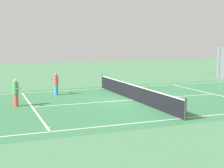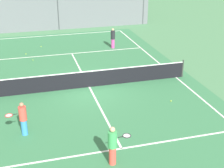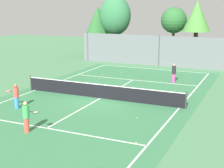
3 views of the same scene
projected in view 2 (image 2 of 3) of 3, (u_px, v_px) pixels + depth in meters
name	position (u px, v px, depth m)	size (l,w,h in m)	color
ground_plane	(89.00, 87.00, 19.00)	(80.00, 80.00, 0.00)	#4C8456
court_surface	(89.00, 87.00, 19.00)	(13.00, 25.00, 0.01)	#387A4C
tennis_net	(89.00, 79.00, 18.80)	(11.90, 0.10, 1.10)	#333833
perimeter_fence	(58.00, 13.00, 30.73)	(18.00, 0.12, 3.20)	slate
player_0	(113.00, 38.00, 25.66)	(0.34, 0.34, 1.58)	#D14799
player_1	(23.00, 118.00, 14.02)	(0.91, 0.45, 1.56)	#388CD8
player_2	(113.00, 145.00, 12.13)	(0.92, 0.41, 1.61)	#E54C3F
ball_crate	(54.00, 81.00, 19.35)	(0.36, 0.29, 0.43)	red
tennis_ball_0	(41.00, 46.00, 26.25)	(0.07, 0.07, 0.07)	#CCE533
tennis_ball_1	(33.00, 60.00, 23.24)	(0.07, 0.07, 0.07)	#CCE533
tennis_ball_2	(86.00, 74.00, 20.77)	(0.07, 0.07, 0.07)	#CCE533
tennis_ball_3	(171.00, 101.00, 17.27)	(0.07, 0.07, 0.07)	#CCE533
tennis_ball_5	(26.00, 54.00, 24.48)	(0.07, 0.07, 0.07)	#CCE533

